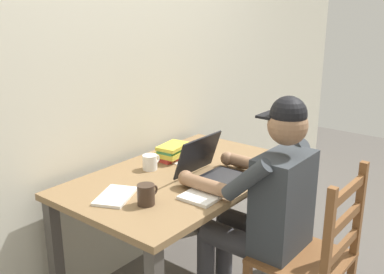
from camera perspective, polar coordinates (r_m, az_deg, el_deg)
The scene contains 12 objects.
back_wall at distance 2.69m, azimuth -9.35°, elevation 8.69°, with size 6.00×0.04×2.60m.
desk at distance 2.54m, azimuth -1.13°, elevation -6.76°, with size 1.35×0.82×0.75m.
seated_person at distance 2.31m, azimuth 9.12°, elevation -8.23°, with size 0.50×0.60×1.26m.
wooden_chair at distance 2.31m, azimuth 15.11°, elevation -15.00°, with size 0.42×0.42×0.96m.
laptop at distance 2.41m, azimuth 2.48°, elevation -4.21°, with size 0.33×0.30×0.23m.
computer_mouse at distance 2.62m, azimuth 6.59°, elevation -3.41°, with size 0.06×0.10×0.03m, color black.
coffee_mug_white at distance 2.56m, azimuth -5.36°, elevation -3.21°, with size 0.12×0.08×0.09m.
coffee_mug_dark at distance 2.13m, azimuth -5.87°, elevation -7.33°, with size 0.12×0.08×0.10m.
book_stack_main at distance 2.70m, azimuth -2.56°, elevation -1.88°, with size 0.21×0.16×0.10m.
paper_pile_near_laptop at distance 2.24m, azimuth -9.79°, elevation -7.46°, with size 0.24×0.15×0.01m, color white.
paper_pile_back_corner at distance 2.22m, azimuth 1.54°, elevation -7.42°, with size 0.22×0.18×0.02m, color white.
paper_pile_side at distance 2.76m, azimuth -1.77°, elevation -2.51°, with size 0.23×0.17×0.00m, color silver.
Camera 1 is at (-1.78, -1.49, 1.68)m, focal length 41.68 mm.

